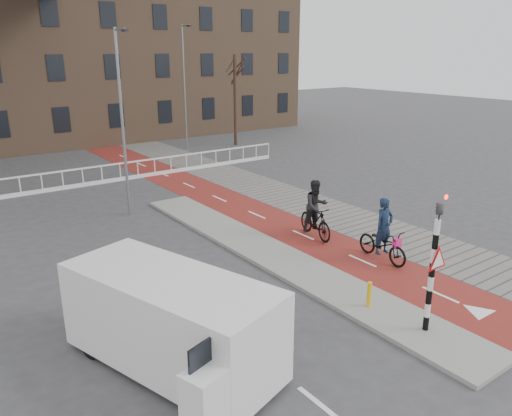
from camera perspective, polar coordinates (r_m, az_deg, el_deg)
ground at (r=14.93m, az=13.82°, el=-9.76°), size 120.00×120.00×0.00m
bike_lane at (r=22.86m, az=-2.87°, el=0.50°), size 2.50×60.00×0.01m
sidewalk at (r=24.44m, az=2.63°, el=1.63°), size 3.00×60.00×0.01m
curb_island at (r=17.05m, az=2.02°, el=-5.44°), size 1.80×16.00×0.12m
traffic_signal at (r=12.58m, az=19.68°, el=-5.65°), size 0.80×0.80×3.68m
bollard at (r=13.93m, az=12.81°, el=-9.59°), size 0.12×0.12×0.70m
cyclist_near at (r=17.09m, az=14.31°, el=-3.52°), size 0.87×2.13×2.14m
cyclist_far at (r=18.65m, az=6.82°, el=-0.67°), size 1.08×2.15×2.20m
van at (r=11.24m, az=-9.68°, el=-12.54°), size 3.43×5.41×2.16m
railing at (r=26.69m, az=-23.23°, el=2.25°), size 28.00×0.10×0.99m
townhouse_row at (r=41.02m, az=-26.89°, el=17.36°), size 46.00×10.00×15.90m
tree_right at (r=36.87m, az=-2.39°, el=12.15°), size 0.23×0.23×6.43m
streetlight_near at (r=21.18m, az=-15.01°, el=9.04°), size 0.12×0.12×7.57m
streetlight_right at (r=35.77m, az=-8.18°, el=13.38°), size 0.12×0.12×8.36m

